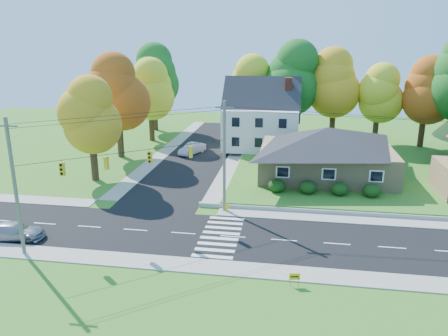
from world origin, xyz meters
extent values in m
plane|color=#3D7923|center=(0.00, 0.00, 0.00)|extent=(120.00, 120.00, 0.00)
cube|color=black|center=(0.00, 0.00, 0.01)|extent=(90.00, 8.00, 0.02)
cube|color=black|center=(-8.00, 26.00, 0.01)|extent=(8.00, 44.00, 0.02)
cube|color=#9C9A90|center=(0.00, 5.00, 0.04)|extent=(90.00, 2.00, 0.08)
cube|color=#9C9A90|center=(0.00, -5.00, 0.04)|extent=(90.00, 2.00, 0.08)
cube|color=#3D7923|center=(13.00, 21.00, 0.25)|extent=(30.00, 30.00, 0.50)
cube|color=tan|center=(8.00, 16.00, 2.10)|extent=(14.00, 10.00, 3.20)
pyramid|color=#26262B|center=(8.00, 16.00, 4.80)|extent=(14.60, 10.60, 2.20)
cube|color=silver|center=(0.00, 28.00, 3.30)|extent=(10.00, 8.00, 5.60)
pyramid|color=#26262B|center=(0.00, 28.00, 7.30)|extent=(10.40, 8.40, 2.40)
cube|color=brown|center=(3.50, 28.00, 5.30)|extent=(0.90, 0.90, 9.60)
ellipsoid|color=#163A10|center=(3.00, 9.80, 1.14)|extent=(1.70, 1.70, 1.27)
ellipsoid|color=#163A10|center=(6.00, 9.80, 1.14)|extent=(1.70, 1.70, 1.27)
ellipsoid|color=#163A10|center=(9.00, 9.80, 1.14)|extent=(1.70, 1.70, 1.27)
ellipsoid|color=#163A10|center=(12.00, 9.80, 1.14)|extent=(1.70, 1.70, 1.27)
cylinder|color=#666059|center=(-14.50, -5.20, 5.00)|extent=(0.26, 0.26, 10.00)
cube|color=#666059|center=(-14.50, -5.20, 9.40)|extent=(1.60, 0.12, 0.12)
cylinder|color=#666059|center=(-1.50, 5.20, 5.00)|extent=(0.26, 0.26, 10.00)
cube|color=#666059|center=(-1.50, 5.20, 9.40)|extent=(1.60, 0.12, 0.12)
cube|color=gold|center=(-12.00, -3.20, 5.95)|extent=(0.34, 0.26, 1.00)
cube|color=gold|center=(-9.50, -1.20, 5.95)|extent=(0.26, 0.34, 1.00)
cube|color=gold|center=(-6.80, 0.95, 5.95)|extent=(0.34, 0.26, 1.00)
cube|color=gold|center=(-4.00, 3.20, 5.95)|extent=(0.26, 0.34, 1.00)
cylinder|color=black|center=(-8.00, 0.00, 6.60)|extent=(13.02, 10.43, 0.04)
cylinder|color=#3F2A19|center=(-2.00, 34.00, 3.20)|extent=(0.80, 0.80, 5.40)
sphere|color=gold|center=(-2.00, 34.00, 7.10)|extent=(6.72, 6.72, 6.72)
sphere|color=gold|center=(-2.00, 34.00, 8.78)|extent=(5.91, 5.91, 5.91)
sphere|color=gold|center=(-2.00, 34.00, 10.46)|extent=(5.11, 5.11, 5.11)
cylinder|color=#3F2A19|center=(4.00, 33.00, 3.65)|extent=(0.86, 0.86, 6.30)
sphere|color=#1E651F|center=(4.00, 33.00, 8.20)|extent=(7.84, 7.84, 7.84)
sphere|color=#1E651F|center=(4.00, 33.00, 10.16)|extent=(6.90, 6.90, 6.90)
sphere|color=#1E651F|center=(4.00, 33.00, 12.12)|extent=(5.96, 5.96, 5.96)
cylinder|color=#3F2A19|center=(10.00, 34.00, 3.43)|extent=(0.83, 0.83, 5.85)
sphere|color=gold|center=(10.00, 34.00, 7.65)|extent=(7.28, 7.28, 7.28)
sphere|color=gold|center=(10.00, 34.00, 9.47)|extent=(6.41, 6.41, 6.41)
sphere|color=gold|center=(10.00, 34.00, 11.29)|extent=(5.53, 5.53, 5.53)
cylinder|color=#3F2A19|center=(16.00, 33.00, 2.98)|extent=(0.77, 0.77, 4.95)
sphere|color=gold|center=(16.00, 33.00, 6.55)|extent=(6.16, 6.16, 6.16)
sphere|color=gold|center=(16.00, 33.00, 8.09)|extent=(5.42, 5.42, 5.42)
sphere|color=gold|center=(16.00, 33.00, 9.63)|extent=(4.68, 4.68, 4.68)
cylinder|color=#3F2A19|center=(22.00, 32.00, 3.20)|extent=(0.80, 0.80, 5.40)
sphere|color=#AB4D15|center=(22.00, 32.00, 7.10)|extent=(6.72, 6.72, 6.72)
sphere|color=#AB4D15|center=(22.00, 32.00, 8.78)|extent=(5.91, 5.91, 5.91)
sphere|color=#AB4D15|center=(22.00, 32.00, 10.46)|extent=(5.11, 5.11, 5.11)
cylinder|color=#3F2A19|center=(-17.00, 12.00, 2.48)|extent=(0.77, 0.77, 4.95)
sphere|color=gold|center=(-17.00, 12.00, 6.05)|extent=(6.16, 6.16, 6.16)
sphere|color=gold|center=(-17.00, 12.00, 7.59)|extent=(5.42, 5.42, 5.42)
sphere|color=gold|center=(-17.00, 12.00, 9.13)|extent=(4.68, 4.68, 4.68)
cylinder|color=#3F2A19|center=(-18.00, 22.00, 2.93)|extent=(0.83, 0.83, 5.85)
sphere|color=#AB4D15|center=(-18.00, 22.00, 7.15)|extent=(7.28, 7.28, 7.28)
sphere|color=#AB4D15|center=(-18.00, 22.00, 8.97)|extent=(6.41, 6.41, 6.41)
sphere|color=#AB4D15|center=(-18.00, 22.00, 10.79)|extent=(5.53, 5.53, 5.53)
cylinder|color=#3F2A19|center=(-17.00, 32.00, 2.70)|extent=(0.80, 0.80, 5.40)
sphere|color=gold|center=(-17.00, 32.00, 6.60)|extent=(6.72, 6.72, 6.72)
sphere|color=gold|center=(-17.00, 32.00, 8.28)|extent=(5.91, 5.91, 5.91)
sphere|color=gold|center=(-17.00, 32.00, 9.96)|extent=(5.11, 5.11, 5.11)
cylinder|color=#3F2A19|center=(-19.00, 40.00, 3.15)|extent=(0.86, 0.86, 6.30)
sphere|color=#1E651F|center=(-19.00, 40.00, 7.70)|extent=(7.84, 7.84, 7.84)
sphere|color=#1E651F|center=(-19.00, 40.00, 9.66)|extent=(6.90, 6.90, 6.90)
sphere|color=#1E651F|center=(-19.00, 40.00, 11.62)|extent=(5.96, 5.96, 5.96)
imported|color=#91929E|center=(-16.60, -3.04, 0.67)|extent=(4.67, 2.36, 1.30)
imported|color=#ACAABF|center=(-9.00, 24.70, 0.76)|extent=(3.19, 4.76, 1.48)
cylinder|color=#EAE200|center=(-1.31, 5.23, 0.05)|extent=(0.37, 0.37, 0.10)
cylinder|color=#EAE200|center=(-1.31, 5.23, 0.36)|extent=(0.25, 0.25, 0.57)
sphere|color=#EAE200|center=(-1.31, 5.23, 0.71)|extent=(0.27, 0.27, 0.27)
cylinder|color=#EAE200|center=(-1.31, 5.23, 0.47)|extent=(0.48, 0.25, 0.12)
cylinder|color=black|center=(4.56, -6.41, 0.29)|extent=(0.02, 0.02, 0.57)
cylinder|color=black|center=(5.06, -6.41, 0.29)|extent=(0.02, 0.02, 0.57)
cube|color=#FFB60E|center=(4.81, -6.41, 0.63)|extent=(0.68, 0.17, 0.46)
camera|label=1|loc=(4.27, -31.09, 14.88)|focal=35.00mm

